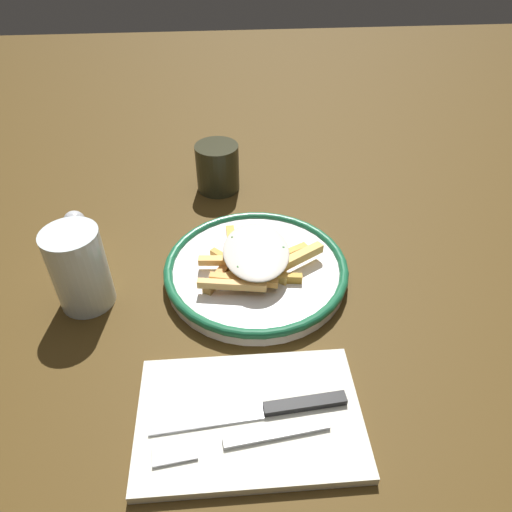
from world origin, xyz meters
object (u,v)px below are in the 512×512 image
at_px(plate, 256,270).
at_px(coffee_mug, 218,167).
at_px(water_glass, 79,269).
at_px(fork, 240,440).
at_px(knife, 267,410).
at_px(salt_shaker, 79,234).
at_px(fries_heap, 254,259).
at_px(napkin, 250,417).

relative_size(plate, coffee_mug, 2.53).
bearing_deg(water_glass, coffee_mug, -33.60).
distance_m(plate, water_glass, 0.24).
height_order(fork, coffee_mug, coffee_mug).
relative_size(fork, water_glass, 1.54).
distance_m(fork, coffee_mug, 0.50).
distance_m(knife, water_glass, 0.30).
bearing_deg(coffee_mug, salt_shaker, 130.07).
bearing_deg(plate, fork, 171.51).
height_order(plate, fries_heap, fries_heap).
distance_m(fries_heap, coffee_mug, 0.26).
xyz_separation_m(fork, coffee_mug, (0.50, 0.01, 0.03)).
relative_size(plate, water_glass, 2.27).
distance_m(fork, water_glass, 0.30).
height_order(fries_heap, fork, fries_heap).
distance_m(plate, fork, 0.26).
xyz_separation_m(coffee_mug, salt_shaker, (-0.18, 0.21, -0.00)).
bearing_deg(coffee_mug, knife, -175.04).
height_order(fork, salt_shaker, salt_shaker).
distance_m(fork, salt_shaker, 0.39).
bearing_deg(water_glass, fork, -139.62).
relative_size(knife, coffee_mug, 2.04).
relative_size(fork, knife, 0.84).
relative_size(napkin, knife, 1.13).
bearing_deg(knife, fork, 134.98).
bearing_deg(napkin, salt_shaker, 37.79).
distance_m(knife, coffee_mug, 0.47).
bearing_deg(napkin, plate, -6.56).
bearing_deg(fork, water_glass, 40.38).
bearing_deg(water_glass, knife, -131.17).
distance_m(water_glass, salt_shaker, 0.10).
height_order(fork, water_glass, water_glass).
relative_size(knife, water_glass, 1.83).
bearing_deg(coffee_mug, fries_heap, -169.81).
xyz_separation_m(plate, coffee_mug, (0.25, 0.05, 0.03)).
bearing_deg(napkin, fork, 157.60).
bearing_deg(plate, napkin, 173.44).
bearing_deg(plate, salt_shaker, 74.43).
xyz_separation_m(fries_heap, coffee_mug, (0.25, 0.05, 0.00)).
height_order(water_glass, coffee_mug, water_glass).
relative_size(plate, salt_shaker, 3.35).
height_order(fork, knife, knife).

